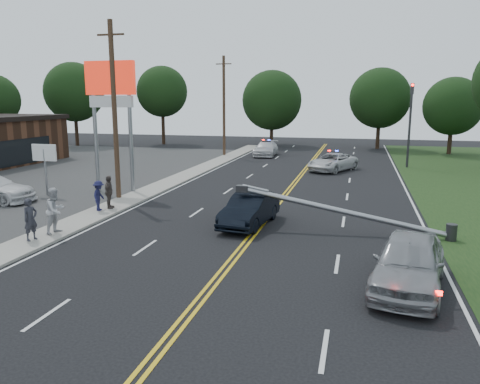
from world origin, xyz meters
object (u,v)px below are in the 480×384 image
(pylon_sign, at_px, (111,95))
(bystander_b, at_px, (55,210))
(fallen_streetlight, at_px, (354,213))
(bystander_d, at_px, (109,192))
(bystander_c, at_px, (99,196))
(traffic_signal, at_px, (410,118))
(emergency_a, at_px, (333,162))
(small_sign, at_px, (45,157))
(bystander_a, at_px, (30,219))
(crashed_sedan, at_px, (250,209))
(emergency_b, at_px, (266,149))
(utility_pole_far, at_px, (224,106))
(waiting_sedan, at_px, (409,262))
(utility_pole_mid, at_px, (114,111))

(pylon_sign, relative_size, bystander_b, 4.07)
(fallen_streetlight, relative_size, bystander_d, 5.41)
(bystander_b, distance_m, bystander_c, 4.16)
(fallen_streetlight, distance_m, bystander_c, 12.72)
(traffic_signal, bearing_deg, emergency_a, -149.64)
(small_sign, xyz_separation_m, bystander_a, (5.57, -8.53, -1.35))
(bystander_b, bearing_deg, bystander_d, 7.75)
(pylon_sign, relative_size, crashed_sedan, 1.78)
(small_sign, relative_size, bystander_c, 2.00)
(crashed_sedan, bearing_deg, fallen_streetlight, 3.04)
(small_sign, height_order, bystander_d, small_sign)
(bystander_a, distance_m, bystander_c, 5.29)
(traffic_signal, distance_m, bystander_a, 31.53)
(bystander_a, bearing_deg, emergency_a, -11.08)
(emergency_b, bearing_deg, bystander_b, -97.32)
(utility_pole_far, xyz_separation_m, bystander_c, (0.68, -25.24, -4.19))
(utility_pole_far, bearing_deg, pylon_sign, -93.72)
(utility_pole_far, distance_m, bystander_b, 29.66)
(bystander_d, bearing_deg, emergency_a, -43.72)
(bystander_c, bearing_deg, utility_pole_far, -8.94)
(waiting_sedan, height_order, emergency_a, waiting_sedan)
(utility_pole_far, height_order, bystander_d, utility_pole_far)
(pylon_sign, relative_size, emergency_a, 1.57)
(bystander_c, bearing_deg, small_sign, 48.91)
(emergency_b, xyz_separation_m, bystander_a, (-3.37, -31.76, 0.24))
(crashed_sedan, bearing_deg, bystander_d, 179.46)
(traffic_signal, distance_m, utility_pole_mid, 25.12)
(utility_pole_mid, bearing_deg, bystander_b, -81.50)
(waiting_sedan, distance_m, bystander_b, 14.19)
(bystander_b, height_order, bystander_c, bystander_b)
(traffic_signal, xyz_separation_m, bystander_b, (-16.40, -25.37, -3.10))
(utility_pole_far, height_order, crashed_sedan, utility_pole_far)
(utility_pole_mid, height_order, emergency_a, utility_pole_mid)
(waiting_sedan, distance_m, emergency_b, 34.69)
(small_sign, bearing_deg, bystander_d, -24.94)
(utility_pole_mid, height_order, emergency_b, utility_pole_mid)
(small_sign, distance_m, fallen_streetlight, 18.68)
(fallen_streetlight, xyz_separation_m, bystander_c, (-12.70, 0.76, -0.03))
(crashed_sedan, relative_size, emergency_a, 0.88)
(utility_pole_far, bearing_deg, bystander_c, -88.45)
(bystander_a, bearing_deg, utility_pole_mid, 18.94)
(traffic_signal, bearing_deg, waiting_sedan, -94.97)
(crashed_sedan, bearing_deg, utility_pole_mid, 163.98)
(small_sign, height_order, bystander_b, small_sign)
(traffic_signal, relative_size, waiting_sedan, 1.43)
(fallen_streetlight, relative_size, bystander_c, 6.05)
(traffic_signal, distance_m, bystander_c, 27.29)
(pylon_sign, bearing_deg, emergency_b, 75.62)
(utility_pole_mid, relative_size, crashed_sedan, 2.22)
(crashed_sedan, xyz_separation_m, emergency_b, (-4.56, 26.91, -0.00))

